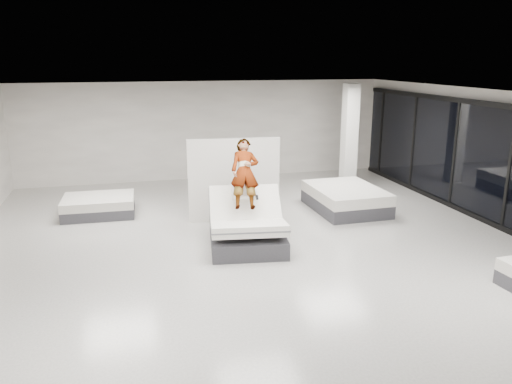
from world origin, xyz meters
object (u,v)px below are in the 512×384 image
person (245,184)px  column (349,137)px  flat_bed_left_far (99,206)px  flat_bed_right_far (346,199)px  hero_bed (247,228)px  remote (257,197)px  divider_panel (234,180)px

person → column: 5.46m
flat_bed_left_far → person: bearing=-40.2°
flat_bed_right_far → flat_bed_left_far: (-6.34, 1.19, -0.06)m
hero_bed → person: (0.05, 0.32, 0.89)m
flat_bed_right_far → remote: bearing=-146.9°
hero_bed → column: bearing=43.4°
hero_bed → flat_bed_left_far: size_ratio=1.25×
hero_bed → column: (4.14, 3.92, 1.21)m
person → flat_bed_left_far: bearing=147.8°
flat_bed_left_far → remote: bearing=-42.4°
remote → divider_panel: 1.85m
remote → column: size_ratio=0.04×
hero_bed → remote: (0.21, -0.06, 0.68)m
divider_panel → hero_bed: bearing=-89.4°
person → divider_panel: bearing=95.2°
flat_bed_right_far → column: column is taller
remote → divider_panel: size_ratio=0.06×
person → flat_bed_left_far: (-3.23, 2.73, -1.04)m
hero_bed → flat_bed_left_far: 4.41m
hero_bed → divider_panel: divider_panel is taller
person → flat_bed_left_far: size_ratio=0.94×
person → hero_bed: bearing=-90.0°
person → remote: size_ratio=12.17×
hero_bed → remote: size_ratio=16.09×
hero_bed → person: size_ratio=1.32×
remote → flat_bed_right_far: (2.94, 1.92, -0.77)m
divider_panel → flat_bed_right_far: size_ratio=0.99×
hero_bed → column: size_ratio=0.70×
flat_bed_right_far → person: bearing=-153.6°
divider_panel → column: bearing=32.1°
remote → flat_bed_left_far: (-3.40, 3.11, -0.83)m
hero_bed → divider_panel: (0.12, 1.79, 0.63)m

